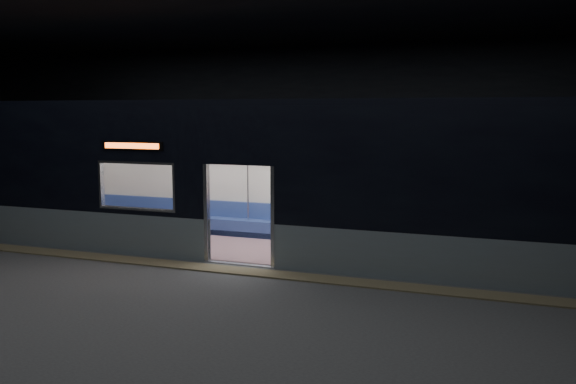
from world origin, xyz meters
The scene contains 7 objects.
station_floor centered at (0.00, 0.00, -0.01)m, with size 24.00×14.00×0.01m, color #47494C.
station_envelope centered at (0.00, 0.00, 3.66)m, with size 24.00×14.00×5.00m.
tactile_strip centered at (0.00, 0.55, 0.01)m, with size 22.80×0.50×0.03m, color #8C7F59.
metro_car centered at (0.00, 2.54, 1.85)m, with size 18.00×3.04×3.35m.
passenger centered at (1.40, 3.55, 0.81)m, with size 0.41×0.72×1.41m.
handbag centered at (1.36, 3.31, 0.68)m, with size 0.28×0.24×0.14m, color black.
transit_map centered at (5.00, 3.85, 1.45)m, with size 0.92×0.03×0.60m, color white.
Camera 1 is at (5.11, -10.01, 3.11)m, focal length 38.00 mm.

